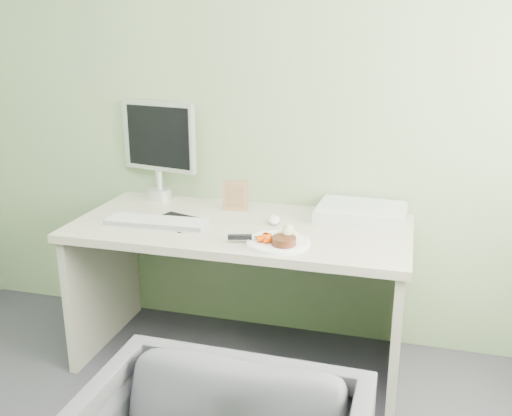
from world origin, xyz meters
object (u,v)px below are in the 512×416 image
(desk, at_px, (241,260))
(plate, at_px, (278,243))
(scanner, at_px, (361,214))
(monitor, at_px, (159,145))

(desk, relative_size, plate, 5.80)
(scanner, height_order, monitor, monitor)
(scanner, bearing_deg, plate, -123.66)
(plate, distance_m, scanner, 0.53)
(desk, height_order, plate, plate)
(desk, bearing_deg, scanner, 21.34)
(monitor, bearing_deg, scanner, 6.45)
(plate, bearing_deg, desk, 137.80)
(desk, height_order, scanner, scanner)
(desk, relative_size, monitor, 3.02)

